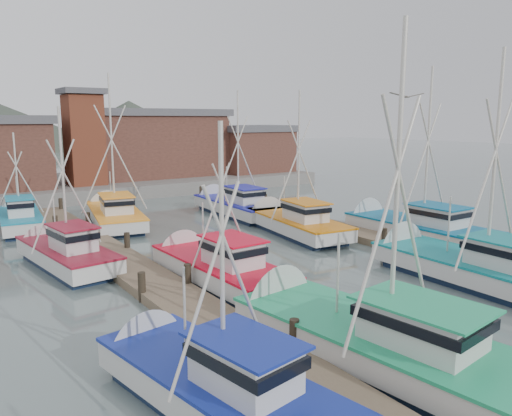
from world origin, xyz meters
TOP-DOWN VIEW (x-y plane):
  - ground at (0.00, 0.00)m, footprint 260.00×260.00m
  - dock_left at (-7.00, 4.04)m, footprint 2.30×46.00m
  - dock_right at (7.00, 4.04)m, footprint 2.30×46.00m
  - quay at (0.00, 37.00)m, footprint 44.00×16.00m
  - shed_center at (6.00, 37.00)m, footprint 14.84×9.54m
  - shed_right at (17.00, 34.00)m, footprint 8.48×6.36m
  - lookout_tower at (-2.00, 33.00)m, footprint 3.60×3.60m
  - boat_4 at (-4.30, -3.30)m, footprint 4.38×10.61m
  - boat_5 at (4.81, -0.84)m, footprint 4.39×10.45m
  - boat_6 at (-9.45, -2.85)m, footprint 3.73×8.45m
  - boat_8 at (-4.41, 5.57)m, footprint 2.98×8.68m
  - boat_9 at (4.37, 11.07)m, footprint 4.04×9.45m
  - boat_10 at (-9.31, 11.72)m, footprint 3.38×8.23m
  - boat_11 at (9.41, 5.83)m, footprint 4.43×9.96m
  - boat_12 at (-3.95, 20.08)m, footprint 4.59×9.72m
  - boat_13 at (4.72, 18.53)m, footprint 3.99×9.55m
  - boat_14 at (-9.49, 22.17)m, footprint 3.17×7.92m
  - gull_far at (-0.11, -0.96)m, footprint 1.54×0.66m

SIDE VIEW (x-z plane):
  - ground at x=0.00m, z-range 0.00..0.00m
  - dock_left at x=-7.00m, z-range -0.54..0.96m
  - dock_right at x=7.00m, z-range -0.54..0.96m
  - quay at x=0.00m, z-range 0.00..1.20m
  - boat_8 at x=-4.41m, z-range -2.94..4.29m
  - boat_14 at x=-9.49m, z-range -2.74..4.09m
  - boat_6 at x=-9.45m, z-range -3.17..4.52m
  - boat_10 at x=-9.31m, z-range -3.46..4.82m
  - boat_9 at x=4.37m, z-range -4.11..5.47m
  - boat_13 at x=4.72m, z-range -4.29..5.66m
  - boat_4 at x=-4.30m, z-range -4.64..6.01m
  - boat_5 at x=4.81m, z-range -4.75..6.13m
  - boat_12 at x=-3.95m, z-range -4.73..6.11m
  - boat_11 at x=9.41m, z-range -4.77..6.15m
  - shed_right at x=17.00m, z-range 1.24..6.44m
  - shed_center at x=6.00m, z-range 1.24..8.14m
  - lookout_tower at x=-2.00m, z-range 1.30..9.80m
  - gull_far at x=-0.11m, z-range 7.78..8.02m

